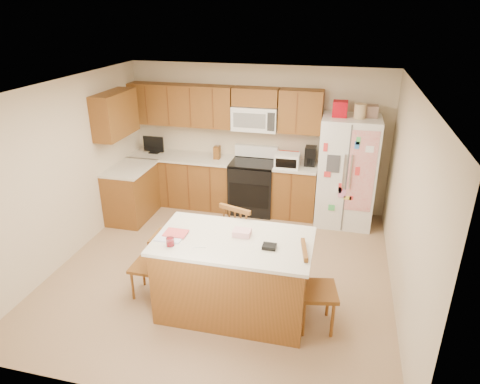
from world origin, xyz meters
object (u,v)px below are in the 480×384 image
(refrigerator, at_px, (347,171))
(stove, at_px, (253,186))
(island, at_px, (234,275))
(windsor_chair_left, at_px, (148,266))
(windsor_chair_right, at_px, (315,290))
(windsor_chair_back, at_px, (242,242))

(refrigerator, bearing_deg, stove, 177.70)
(island, xyz_separation_m, windsor_chair_left, (-1.11, 0.04, -0.07))
(windsor_chair_left, height_order, windsor_chair_right, windsor_chair_right)
(refrigerator, xyz_separation_m, windsor_chair_back, (-1.29, -1.95, -0.41))
(refrigerator, relative_size, windsor_chair_back, 1.88)
(island, relative_size, windsor_chair_right, 1.73)
(stove, distance_m, windsor_chair_back, 2.03)
(windsor_chair_right, bearing_deg, windsor_chair_left, 177.21)
(windsor_chair_back, bearing_deg, windsor_chair_right, -37.41)
(stove, relative_size, windsor_chair_back, 1.04)
(refrigerator, bearing_deg, island, -114.24)
(windsor_chair_left, bearing_deg, island, -2.32)
(island, height_order, windsor_chair_back, windsor_chair_back)
(windsor_chair_left, relative_size, windsor_chair_right, 0.86)
(stove, xyz_separation_m, island, (0.36, -2.74, 0.01))
(refrigerator, relative_size, windsor_chair_right, 1.99)
(windsor_chair_right, bearing_deg, windsor_chair_back, 142.59)
(stove, distance_m, island, 2.77)
(stove, height_order, windsor_chair_right, stove)
(island, bearing_deg, windsor_chair_right, -3.34)
(windsor_chair_left, height_order, windsor_chair_back, windsor_chair_back)
(stove, relative_size, refrigerator, 0.55)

